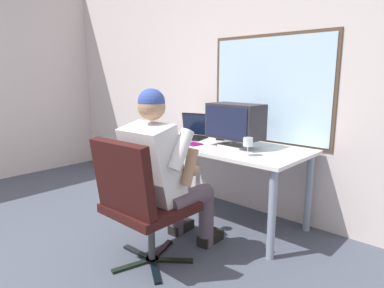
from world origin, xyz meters
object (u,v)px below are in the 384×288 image
at_px(person_seated, 165,171).
at_px(office_chair, 138,198).
at_px(desk, 221,154).
at_px(desk_speaker, 221,130).
at_px(cd_case, 193,144).
at_px(crt_monitor, 235,122).
at_px(wine_glass, 248,143).
at_px(laptop, 192,131).

bearing_deg(person_seated, office_chair, -87.84).
distance_m(office_chair, person_seated, 0.29).
bearing_deg(desk, desk_speaker, 129.30).
bearing_deg(cd_case, desk, 43.09).
height_order(crt_monitor, wine_glass, crt_monitor).
bearing_deg(person_seated, desk_speaker, 103.35).
height_order(office_chair, wine_glass, office_chair).
bearing_deg(desk, person_seated, -83.83).
relative_size(laptop, desk_speaker, 1.89).
relative_size(crt_monitor, laptop, 1.34).
xyz_separation_m(crt_monitor, cd_case, (-0.33, -0.18, -0.22)).
distance_m(office_chair, crt_monitor, 1.13).
height_order(desk, cd_case, cd_case).
distance_m(desk, crt_monitor, 0.35).
height_order(office_chair, desk_speaker, office_chair).
xyz_separation_m(desk, laptop, (-0.44, 0.10, 0.16)).
bearing_deg(wine_glass, cd_case, 176.25).
relative_size(desk, office_chair, 1.68).
bearing_deg(crt_monitor, person_seated, -94.35).
bearing_deg(desk_speaker, desk, -50.70).
xyz_separation_m(desk, office_chair, (0.09, -1.04, -0.11)).
xyz_separation_m(desk, crt_monitor, (0.15, 0.00, 0.32)).
relative_size(person_seated, wine_glass, 8.67).
distance_m(laptop, wine_glass, 0.92).
bearing_deg(office_chair, desk, 95.19).
distance_m(desk, desk_speaker, 0.30).
bearing_deg(laptop, cd_case, -46.56).
relative_size(person_seated, cd_case, 7.88).
bearing_deg(desk, laptop, 167.74).
distance_m(desk, office_chair, 1.05).
relative_size(office_chair, person_seated, 0.74).
xyz_separation_m(person_seated, cd_case, (-0.27, 0.61, 0.08)).
bearing_deg(person_seated, laptop, 120.96).
xyz_separation_m(desk, wine_glass, (0.42, -0.22, 0.19)).
bearing_deg(wine_glass, desk, 153.04).
xyz_separation_m(desk, desk_speaker, (-0.14, 0.17, 0.19)).
bearing_deg(laptop, desk_speaker, 14.49).
relative_size(person_seated, laptop, 3.41).
distance_m(person_seated, laptop, 1.04).
xyz_separation_m(laptop, cd_case, (0.26, -0.27, -0.06)).
bearing_deg(office_chair, desk_speaker, 101.05).
height_order(desk, desk_speaker, desk_speaker).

